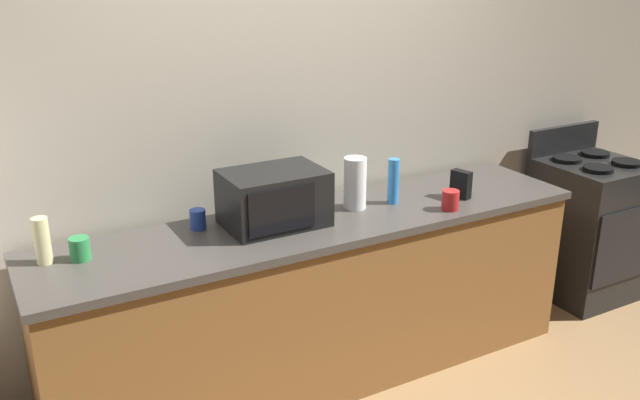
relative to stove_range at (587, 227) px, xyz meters
The scene contains 11 objects.
back_wall 2.23m from the stove_range, 168.41° to the left, with size 6.40×0.10×2.70m, color #B2A893.
counter_run 2.00m from the stove_range, behind, with size 2.84×0.64×0.90m.
stove_range is the anchor object (origin of this frame).
microwave 2.30m from the stove_range, behind, with size 0.48×0.35×0.27m.
paper_towel_roll 1.86m from the stove_range, behind, with size 0.12×0.12×0.27m, color white.
cordless_phone 1.29m from the stove_range, behind, with size 0.05×0.11×0.15m, color black.
bottle_spray_cleaner 1.65m from the stove_range, behind, with size 0.06×0.06×0.24m, color #338CE5.
bottle_hand_soap 3.32m from the stove_range, behind, with size 0.07×0.07×0.21m, color beige.
mug_green 3.17m from the stove_range, behind, with size 0.09×0.09×0.10m, color #2D8C47.
mug_blue 2.62m from the stove_range, behind, with size 0.08×0.08×0.10m, color #2D4CB2.
mug_red 1.45m from the stove_range, behind, with size 0.09×0.09×0.10m, color red.
Camera 1 is at (-1.53, -2.35, 2.14)m, focal length 38.15 mm.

